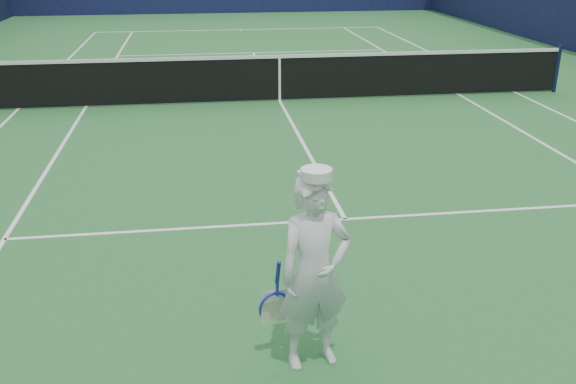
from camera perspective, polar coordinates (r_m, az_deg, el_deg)
The scene contains 5 objects.
ground at distance 14.13m, azimuth -0.74°, elevation 8.08°, with size 80.00×80.00×0.00m, color #25632E.
court_markings at distance 14.13m, azimuth -0.74°, elevation 8.09°, with size 11.03×23.83×0.01m.
windscreen_fence at distance 13.80m, azimuth -0.78°, elevation 16.17°, with size 20.12×36.12×4.00m.
tennis_net at distance 14.01m, azimuth -0.75°, elevation 10.28°, with size 12.88×0.09×1.07m.
tennis_player at distance 5.14m, azimuth 2.36°, elevation -7.19°, with size 0.80×0.51×1.71m.
Camera 1 is at (-1.76, -13.63, 3.31)m, focal length 40.00 mm.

